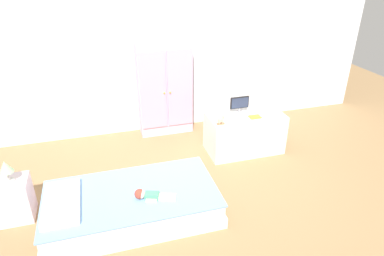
{
  "coord_description": "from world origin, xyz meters",
  "views": [
    {
      "loc": [
        -0.87,
        -2.96,
        2.31
      ],
      "look_at": [
        0.09,
        0.31,
        0.57
      ],
      "focal_mm": 31.76,
      "sensor_mm": 36.0,
      "label": 1
    }
  ],
  "objects_px": {
    "wardrobe": "(165,89)",
    "book_orange": "(255,117)",
    "doll": "(147,195)",
    "nightstand": "(15,199)",
    "bed": "(132,204)",
    "tv_stand": "(244,133)",
    "table_lamp": "(6,168)",
    "tv_monitor": "(240,104)",
    "rocking_horse_toy": "(221,120)"
  },
  "relations": [
    {
      "from": "wardrobe",
      "to": "book_orange",
      "type": "distance_m",
      "value": 1.32
    },
    {
      "from": "doll",
      "to": "wardrobe",
      "type": "distance_m",
      "value": 1.92
    },
    {
      "from": "nightstand",
      "to": "wardrobe",
      "type": "xyz_separation_m",
      "value": [
        1.79,
        1.38,
        0.45
      ]
    },
    {
      "from": "bed",
      "to": "book_orange",
      "type": "bearing_deg",
      "value": 24.37
    },
    {
      "from": "nightstand",
      "to": "tv_stand",
      "type": "bearing_deg",
      "value": 12.11
    },
    {
      "from": "bed",
      "to": "doll",
      "type": "bearing_deg",
      "value": -42.18
    },
    {
      "from": "book_orange",
      "to": "table_lamp",
      "type": "bearing_deg",
      "value": -170.47
    },
    {
      "from": "nightstand",
      "to": "tv_stand",
      "type": "xyz_separation_m",
      "value": [
        2.65,
        0.57,
        0.05
      ]
    },
    {
      "from": "tv_monitor",
      "to": "tv_stand",
      "type": "bearing_deg",
      "value": -56.75
    },
    {
      "from": "table_lamp",
      "to": "tv_monitor",
      "type": "height_order",
      "value": "tv_monitor"
    },
    {
      "from": "bed",
      "to": "wardrobe",
      "type": "relative_size",
      "value": 1.27
    },
    {
      "from": "tv_stand",
      "to": "tv_monitor",
      "type": "xyz_separation_m",
      "value": [
        -0.06,
        0.08,
        0.38
      ]
    },
    {
      "from": "nightstand",
      "to": "table_lamp",
      "type": "height_order",
      "value": "table_lamp"
    },
    {
      "from": "tv_monitor",
      "to": "rocking_horse_toy",
      "type": "height_order",
      "value": "tv_monitor"
    },
    {
      "from": "table_lamp",
      "to": "book_orange",
      "type": "distance_m",
      "value": 2.76
    },
    {
      "from": "nightstand",
      "to": "wardrobe",
      "type": "bearing_deg",
      "value": 37.7
    },
    {
      "from": "nightstand",
      "to": "wardrobe",
      "type": "relative_size",
      "value": 0.32
    },
    {
      "from": "table_lamp",
      "to": "tv_stand",
      "type": "xyz_separation_m",
      "value": [
        2.65,
        0.57,
        -0.32
      ]
    },
    {
      "from": "table_lamp",
      "to": "nightstand",
      "type": "bearing_deg",
      "value": 180.0
    },
    {
      "from": "bed",
      "to": "rocking_horse_toy",
      "type": "bearing_deg",
      "value": 30.24
    },
    {
      "from": "nightstand",
      "to": "book_orange",
      "type": "xyz_separation_m",
      "value": [
        2.72,
        0.46,
        0.31
      ]
    },
    {
      "from": "tv_monitor",
      "to": "doll",
      "type": "bearing_deg",
      "value": -142.25
    },
    {
      "from": "bed",
      "to": "wardrobe",
      "type": "bearing_deg",
      "value": 66.99
    },
    {
      "from": "rocking_horse_toy",
      "to": "wardrobe",
      "type": "bearing_deg",
      "value": 115.33
    },
    {
      "from": "wardrobe",
      "to": "book_orange",
      "type": "relative_size",
      "value": 9.32
    },
    {
      "from": "doll",
      "to": "rocking_horse_toy",
      "type": "xyz_separation_m",
      "value": [
        1.04,
        0.81,
        0.27
      ]
    },
    {
      "from": "wardrobe",
      "to": "tv_monitor",
      "type": "distance_m",
      "value": 1.09
    },
    {
      "from": "rocking_horse_toy",
      "to": "book_orange",
      "type": "bearing_deg",
      "value": 7.08
    },
    {
      "from": "bed",
      "to": "nightstand",
      "type": "bearing_deg",
      "value": 165.2
    },
    {
      "from": "tv_stand",
      "to": "tv_monitor",
      "type": "height_order",
      "value": "tv_monitor"
    },
    {
      "from": "doll",
      "to": "table_lamp",
      "type": "height_order",
      "value": "table_lamp"
    },
    {
      "from": "bed",
      "to": "tv_monitor",
      "type": "distance_m",
      "value": 1.85
    },
    {
      "from": "nightstand",
      "to": "rocking_horse_toy",
      "type": "bearing_deg",
      "value": 10.03
    },
    {
      "from": "tv_stand",
      "to": "book_orange",
      "type": "bearing_deg",
      "value": -57.16
    },
    {
      "from": "nightstand",
      "to": "bed",
      "type": "bearing_deg",
      "value": -14.8
    },
    {
      "from": "doll",
      "to": "wardrobe",
      "type": "bearing_deg",
      "value": 72.36
    },
    {
      "from": "tv_stand",
      "to": "bed",
      "type": "bearing_deg",
      "value": -151.42
    },
    {
      "from": "tv_monitor",
      "to": "table_lamp",
      "type": "bearing_deg",
      "value": -165.87
    },
    {
      "from": "bed",
      "to": "tv_stand",
      "type": "relative_size",
      "value": 1.73
    },
    {
      "from": "tv_stand",
      "to": "rocking_horse_toy",
      "type": "relative_size",
      "value": 8.15
    },
    {
      "from": "tv_stand",
      "to": "tv_monitor",
      "type": "bearing_deg",
      "value": 123.25
    },
    {
      "from": "doll",
      "to": "tv_monitor",
      "type": "distance_m",
      "value": 1.77
    },
    {
      "from": "table_lamp",
      "to": "wardrobe",
      "type": "bearing_deg",
      "value": 37.7
    },
    {
      "from": "doll",
      "to": "nightstand",
      "type": "bearing_deg",
      "value": 161.38
    },
    {
      "from": "tv_stand",
      "to": "book_orange",
      "type": "distance_m",
      "value": 0.3
    },
    {
      "from": "book_orange",
      "to": "bed",
      "type": "bearing_deg",
      "value": -155.63
    },
    {
      "from": "table_lamp",
      "to": "rocking_horse_toy",
      "type": "distance_m",
      "value": 2.29
    },
    {
      "from": "tv_stand",
      "to": "book_orange",
      "type": "relative_size",
      "value": 6.82
    },
    {
      "from": "table_lamp",
      "to": "tv_stand",
      "type": "height_order",
      "value": "table_lamp"
    },
    {
      "from": "tv_stand",
      "to": "rocking_horse_toy",
      "type": "xyz_separation_m",
      "value": [
        -0.39,
        -0.17,
        0.31
      ]
    }
  ]
}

